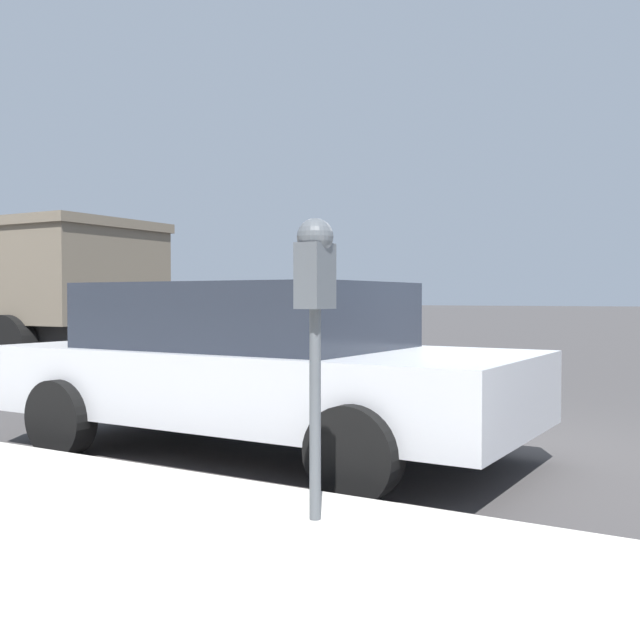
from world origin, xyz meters
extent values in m
plane|color=#3D3A3A|center=(0.00, 0.00, 0.00)|extent=(220.00, 220.00, 0.00)
cylinder|color=#4C5156|center=(-2.70, -0.34, 0.71)|extent=(0.06, 0.06, 1.10)
cube|color=#4C5156|center=(-2.70, -0.34, 1.43)|extent=(0.20, 0.14, 0.34)
sphere|color=#4C5156|center=(-2.70, -0.34, 1.63)|extent=(0.19, 0.19, 0.19)
cube|color=#B21919|center=(-2.60, -0.34, 1.39)|extent=(0.01, 0.11, 0.12)
cube|color=black|center=(-2.60, -0.34, 1.50)|extent=(0.01, 0.10, 0.08)
cube|color=#B7BABF|center=(-0.87, 1.27, 0.61)|extent=(1.96, 4.45, 0.57)
cube|color=#232833|center=(-0.87, 1.44, 1.17)|extent=(1.71, 2.50, 0.55)
cylinder|color=black|center=(0.08, -0.12, 0.32)|extent=(0.23, 0.64, 0.64)
cylinder|color=black|center=(-1.84, -0.10, 0.32)|extent=(0.23, 0.64, 0.64)
cylinder|color=black|center=(0.10, 2.63, 0.32)|extent=(0.23, 0.64, 0.64)
cylinder|color=black|center=(-1.82, 2.65, 0.32)|extent=(0.23, 0.64, 0.64)
cube|color=#6B6051|center=(2.92, 9.35, 1.67)|extent=(2.60, 5.09, 1.60)
cube|color=#6B6051|center=(2.92, 9.35, 2.55)|extent=(2.70, 5.19, 0.16)
cylinder|color=black|center=(4.15, 10.11, 0.52)|extent=(0.32, 1.05, 1.04)
cylinder|color=black|center=(1.71, 8.02, 0.52)|extent=(0.32, 1.05, 1.04)
cylinder|color=black|center=(4.20, 8.08, 0.52)|extent=(0.32, 1.05, 1.04)
camera|label=1|loc=(-6.02, -2.33, 1.32)|focal=42.00mm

